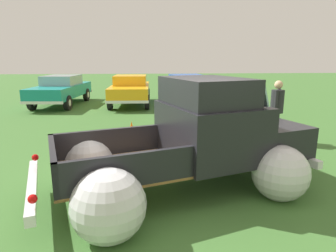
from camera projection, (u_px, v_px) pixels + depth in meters
ground_plane at (176, 190)px, 5.07m from camera, size 80.00×80.00×0.00m
vintage_pickup_truck at (197, 146)px, 5.05m from camera, size 4.99×3.80×1.96m
show_car_0 at (61, 89)px, 14.19m from camera, size 2.16×4.78×1.43m
show_car_1 at (130, 89)px, 14.22m from camera, size 1.93×4.30×1.43m
show_car_2 at (187, 87)px, 14.91m from camera, size 2.30×4.61×1.43m
spectator_0 at (277, 108)px, 7.78m from camera, size 0.47×0.49×1.67m
lane_cone_0 at (132, 133)px, 7.69m from camera, size 0.36×0.36×0.63m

